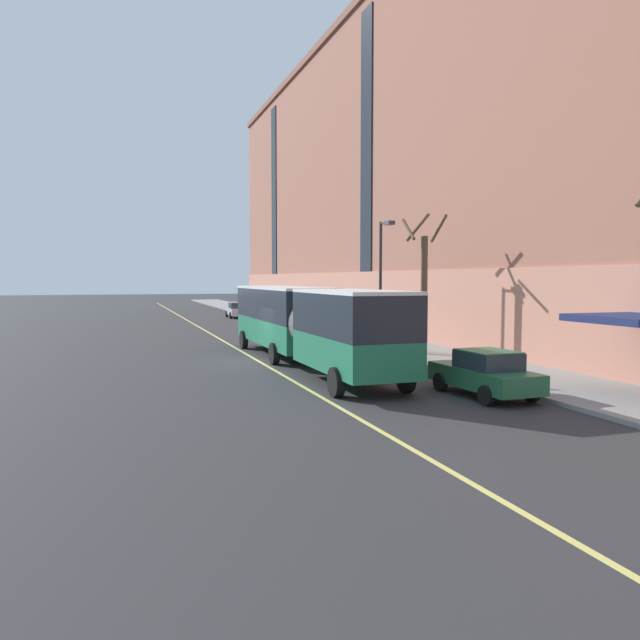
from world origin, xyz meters
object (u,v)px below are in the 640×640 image
object	(u,v)px
parked_car_green_0	(352,339)
parked_car_silver_4	(238,310)
parked_car_silver_3	(288,323)
parked_car_white_2	(257,314)
street_lamp	(382,271)
street_tree_mid_block	(424,284)
parked_car_green_1	(485,373)
fire_hydrant	(520,377)
city_bus	(305,320)

from	to	relation	value
parked_car_green_0	parked_car_silver_4	bearing A→B (deg)	90.11
parked_car_silver_3	parked_car_white_2	bearing A→B (deg)	88.96
parked_car_green_0	parked_car_silver_3	xyz separation A→B (m)	(-0.03, 12.29, 0.00)
parked_car_silver_4	street_lamp	xyz separation A→B (m)	(1.91, -30.88, 3.51)
parked_car_green_0	street_tree_mid_block	world-z (taller)	street_tree_mid_block
parked_car_white_2	street_lamp	bearing A→B (deg)	-85.88
parked_car_green_1	parked_car_white_2	size ratio (longest dim) A/B	0.96
street_lamp	fire_hydrant	world-z (taller)	street_lamp
street_tree_mid_block	parked_car_silver_3	bearing A→B (deg)	101.90
street_tree_mid_block	parked_car_green_0	bearing A→B (deg)	145.00
parked_car_green_0	street_lamp	xyz separation A→B (m)	(1.85, 0.34, 3.51)
parked_car_white_2	street_lamp	size ratio (longest dim) A/B	0.67
parked_car_silver_3	street_lamp	xyz separation A→B (m)	(1.88, -11.95, 3.51)
parked_car_green_0	fire_hydrant	world-z (taller)	parked_car_green_0
parked_car_silver_3	street_tree_mid_block	xyz separation A→B (m)	(3.03, -14.39, 2.84)
street_tree_mid_block	fire_hydrant	xyz separation A→B (m)	(-1.26, -9.62, -3.13)
parked_car_white_2	parked_car_silver_4	size ratio (longest dim) A/B	1.02
parked_car_green_1	parked_car_silver_3	world-z (taller)	same
parked_car_green_1	street_tree_mid_block	distance (m)	11.00
city_bus	parked_car_white_2	bearing A→B (deg)	82.15
parked_car_silver_4	fire_hydrant	xyz separation A→B (m)	(1.81, -42.95, -0.29)
parked_car_green_0	parked_car_silver_4	world-z (taller)	same
fire_hydrant	parked_car_green_1	bearing A→B (deg)	-162.60
parked_car_silver_4	street_tree_mid_block	distance (m)	33.59
city_bus	fire_hydrant	size ratio (longest dim) A/B	25.34
parked_car_green_0	fire_hydrant	bearing A→B (deg)	-81.53
street_tree_mid_block	fire_hydrant	world-z (taller)	street_tree_mid_block
street_tree_mid_block	parked_car_green_1	bearing A→B (deg)	-106.66
parked_car_white_2	fire_hydrant	world-z (taller)	parked_car_white_2
parked_car_green_1	street_lamp	size ratio (longest dim) A/B	0.65
parked_car_white_2	parked_car_silver_4	distance (m)	7.66
parked_car_silver_4	street_tree_mid_block	size ratio (longest dim) A/B	0.63
city_bus	parked_car_green_0	xyz separation A→B (m)	(3.52, 3.19, -1.25)
parked_car_green_1	street_tree_mid_block	xyz separation A→B (m)	(3.05, 10.18, 2.84)
parked_car_white_2	street_lamp	xyz separation A→B (m)	(1.67, -23.22, 3.51)
parked_car_silver_4	parked_car_green_0	bearing A→B (deg)	-89.89
parked_car_green_1	fire_hydrant	distance (m)	1.90
parked_car_silver_4	fire_hydrant	size ratio (longest dim) A/B	6.16
parked_car_green_0	parked_car_silver_3	distance (m)	12.29
fire_hydrant	parked_car_silver_3	bearing A→B (deg)	94.24
parked_car_green_0	city_bus	bearing A→B (deg)	-137.75
parked_car_green_1	parked_car_silver_4	bearing A→B (deg)	90.02
parked_car_silver_3	parked_car_silver_4	distance (m)	18.94
city_bus	street_lamp	bearing A→B (deg)	33.42
parked_car_green_1	parked_car_silver_4	size ratio (longest dim) A/B	0.98
parked_car_silver_4	fire_hydrant	distance (m)	42.99
parked_car_green_1	fire_hydrant	size ratio (longest dim) A/B	6.05
parked_car_green_0	street_tree_mid_block	bearing A→B (deg)	-35.00
parked_car_green_0	parked_car_silver_4	distance (m)	31.23
parked_car_silver_3	fire_hydrant	bearing A→B (deg)	-85.76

